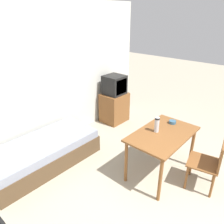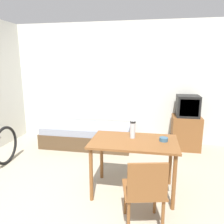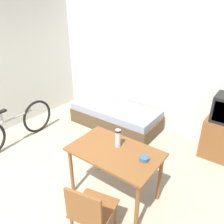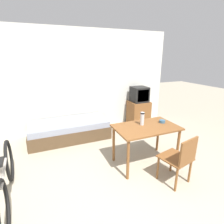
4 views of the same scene
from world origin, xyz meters
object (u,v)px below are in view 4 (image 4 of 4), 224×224
object	(u,v)px
dining_table	(146,132)
mate_bowl	(162,121)
thermos_flask	(142,118)
daybed	(70,130)
tv	(139,108)
wooden_chair	(180,158)
bicycle	(7,180)

from	to	relation	value
dining_table	mate_bowl	world-z (taller)	mate_bowl
thermos_flask	mate_bowl	size ratio (longest dim) A/B	2.14
daybed	dining_table	world-z (taller)	dining_table
tv	dining_table	world-z (taller)	tv
dining_table	thermos_flask	world-z (taller)	thermos_flask
wooden_chair	mate_bowl	xyz separation A→B (m)	(0.21, 0.76, 0.31)
daybed	dining_table	size ratio (longest dim) A/B	1.66
tv	wooden_chair	xyz separation A→B (m)	(-0.77, -2.55, -0.04)
bicycle	thermos_flask	world-z (taller)	thermos_flask
daybed	dining_table	xyz separation A→B (m)	(1.16, -1.65, 0.44)
daybed	mate_bowl	xyz separation A→B (m)	(1.56, -1.60, 0.57)
daybed	wooden_chair	world-z (taller)	wooden_chair
dining_table	thermos_flask	size ratio (longest dim) A/B	4.72
daybed	dining_table	bearing A→B (deg)	-54.85
daybed	tv	distance (m)	2.15
bicycle	thermos_flask	distance (m)	2.35
daybed	tv	size ratio (longest dim) A/B	1.69
daybed	thermos_flask	world-z (taller)	thermos_flask
thermos_flask	mate_bowl	bearing A→B (deg)	-7.58
dining_table	bicycle	size ratio (longest dim) A/B	0.65
wooden_chair	bicycle	world-z (taller)	wooden_chair
thermos_flask	mate_bowl	distance (m)	0.44
tv	daybed	bearing A→B (deg)	-174.86
wooden_chair	thermos_flask	world-z (taller)	thermos_flask
wooden_chair	thermos_flask	xyz separation A→B (m)	(-0.21, 0.82, 0.42)
daybed	wooden_chair	distance (m)	2.73
mate_bowl	bicycle	bearing A→B (deg)	-177.68
bicycle	thermos_flask	size ratio (longest dim) A/B	7.21
tv	wooden_chair	distance (m)	2.67
bicycle	daybed	bearing A→B (deg)	56.01
dining_table	tv	bearing A→B (deg)	62.51
dining_table	mate_bowl	bearing A→B (deg)	7.00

